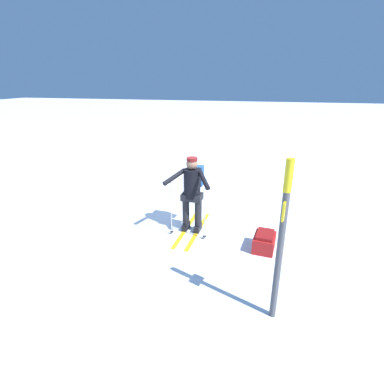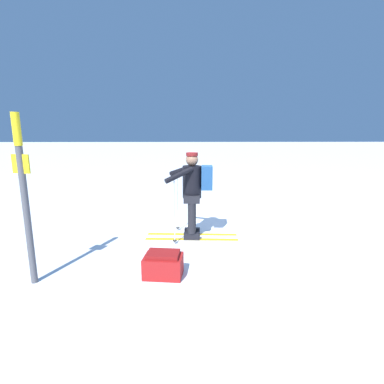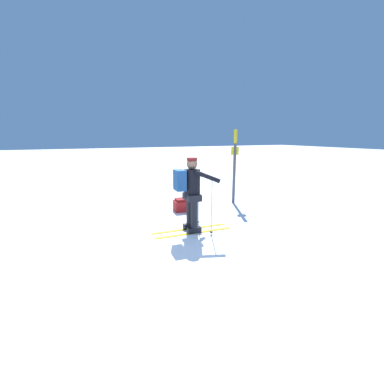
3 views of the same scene
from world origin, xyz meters
The scene contains 4 objects.
ground_plane centered at (0.00, 0.00, 0.00)m, with size 80.00×80.00×0.00m, color white.
skier centered at (-0.39, 0.49, 0.94)m, with size 0.98×1.76×1.62m.
dropped_backpack centered at (-1.92, 0.95, 0.17)m, with size 0.44×0.57×0.35m.
trail_marker centered at (-2.08, 2.68, 1.32)m, with size 0.10×0.24×2.24m.
Camera 1 is at (-1.79, 6.15, 3.08)m, focal length 28.00 mm.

